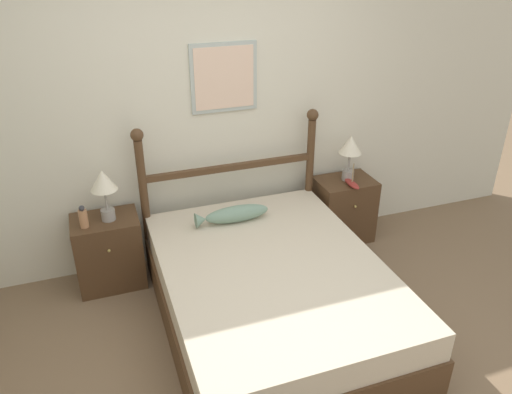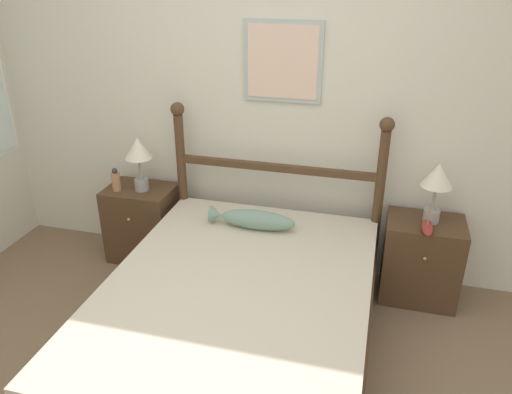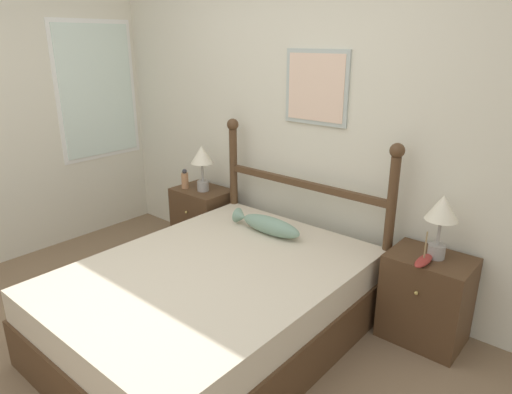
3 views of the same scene
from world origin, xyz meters
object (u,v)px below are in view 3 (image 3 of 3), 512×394
(table_lamp_left, at_px, (202,159))
(model_boat, at_px, (424,260))
(nightstand_left, at_px, (203,220))
(nightstand_right, at_px, (426,298))
(fish_pillow, at_px, (267,225))
(table_lamp_right, at_px, (442,214))
(bed, at_px, (214,304))
(bottle, at_px, (185,180))

(table_lamp_left, bearing_deg, model_boat, -2.83)
(nightstand_left, height_order, nightstand_right, same)
(nightstand_right, relative_size, fish_pillow, 1.00)
(nightstand_left, bearing_deg, table_lamp_left, -26.20)
(table_lamp_right, bearing_deg, model_boat, -102.23)
(table_lamp_left, bearing_deg, nightstand_right, 0.51)
(bed, height_order, table_lamp_left, table_lamp_left)
(bed, distance_m, bottle, 1.52)
(table_lamp_left, relative_size, table_lamp_right, 1.00)
(model_boat, bearing_deg, bottle, 178.81)
(table_lamp_left, relative_size, model_boat, 1.85)
(nightstand_right, xyz_separation_m, table_lamp_left, (-2.08, -0.02, 0.60))
(bed, xyz_separation_m, model_boat, (1.05, 0.78, 0.36))
(bed, bearing_deg, model_boat, 36.71)
(nightstand_left, relative_size, model_boat, 2.66)
(nightstand_left, distance_m, fish_pillow, 1.05)
(bottle, xyz_separation_m, model_boat, (2.25, -0.05, -0.06))
(bottle, bearing_deg, bed, -34.62)
(nightstand_right, bearing_deg, bottle, -178.13)
(bottle, bearing_deg, table_lamp_right, 2.06)
(bed, height_order, fish_pillow, fish_pillow)
(bed, bearing_deg, table_lamp_left, 139.06)
(table_lamp_right, bearing_deg, nightstand_left, -179.78)
(table_lamp_left, relative_size, fish_pillow, 0.70)
(model_boat, bearing_deg, nightstand_right, 86.23)
(table_lamp_left, xyz_separation_m, fish_pillow, (0.94, -0.23, -0.31))
(nightstand_right, xyz_separation_m, model_boat, (-0.01, -0.12, 0.32))
(bed, xyz_separation_m, bottle, (-1.20, 0.83, 0.42))
(table_lamp_right, distance_m, bottle, 2.29)
(table_lamp_right, distance_m, fish_pillow, 1.23)
(table_lamp_right, height_order, model_boat, table_lamp_right)
(table_lamp_right, relative_size, bottle, 2.29)
(fish_pillow, bearing_deg, nightstand_left, 165.79)
(fish_pillow, bearing_deg, table_lamp_right, 12.38)
(nightstand_left, bearing_deg, bed, -40.50)
(model_boat, height_order, fish_pillow, model_boat)
(nightstand_right, height_order, fish_pillow, fish_pillow)
(table_lamp_left, bearing_deg, fish_pillow, -13.69)
(bed, relative_size, table_lamp_right, 4.87)
(nightstand_left, bearing_deg, model_boat, -3.28)
(bottle, distance_m, fish_pillow, 1.14)
(model_boat, bearing_deg, bed, -143.29)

